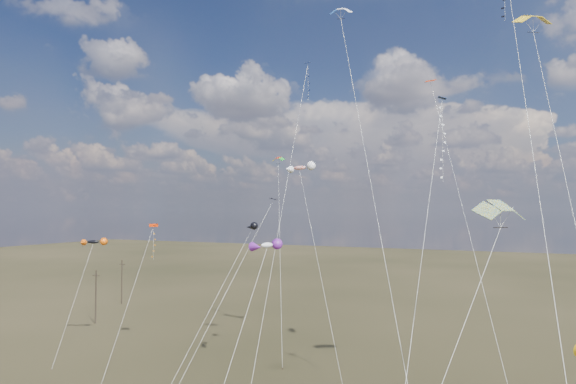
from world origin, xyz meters
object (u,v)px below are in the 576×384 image
at_px(utility_pole_near, 96,296).
at_px(utility_pole_far, 122,281).
at_px(parafoil_yellow, 533,17).
at_px(novelty_black_orange, 93,242).
at_px(diamond_black_high, 508,8).

relative_size(utility_pole_near, utility_pole_far, 1.00).
height_order(parafoil_yellow, novelty_black_orange, parafoil_yellow).
height_order(utility_pole_far, novelty_black_orange, novelty_black_orange).
bearing_deg(novelty_black_orange, utility_pole_far, 125.78).
height_order(utility_pole_near, diamond_black_high, diamond_black_high).
distance_m(utility_pole_near, parafoil_yellow, 68.16).
bearing_deg(utility_pole_near, parafoil_yellow, -13.09).
distance_m(utility_pole_far, diamond_black_high, 78.00).
xyz_separation_m(parafoil_yellow, novelty_black_orange, (-51.92, 5.20, -19.40)).
bearing_deg(utility_pole_far, parafoil_yellow, -22.29).
bearing_deg(diamond_black_high, utility_pole_near, 166.38).
relative_size(utility_pole_far, diamond_black_high, 0.20).
xyz_separation_m(diamond_black_high, novelty_black_orange, (-50.10, 5.35, -20.38)).
xyz_separation_m(utility_pole_near, novelty_black_orange, (8.46, -8.84, 8.93)).
xyz_separation_m(utility_pole_far, novelty_black_orange, (16.46, -22.84, 8.93)).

